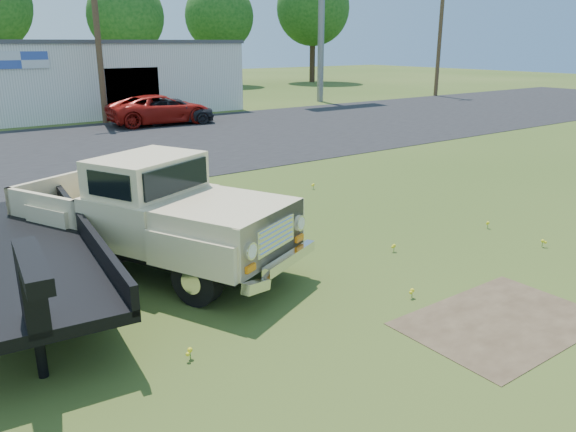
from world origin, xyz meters
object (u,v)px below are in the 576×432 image
Objects in this scene: flatbed_trailer at (14,244)px; dark_sedan at (175,111)px; red_pickup at (161,110)px; vintage_pickup_truck at (149,212)px.

dark_sedan is at bearing 63.99° from flatbed_trailer.
flatbed_trailer reaches higher than red_pickup.
red_pickup is 0.69m from dark_sedan.
dark_sedan is (10.95, 17.38, -0.26)m from flatbed_trailer.
vintage_pickup_truck is 19.34m from dark_sedan.
vintage_pickup_truck is at bearing 169.29° from dark_sedan.
vintage_pickup_truck is 1.46× the size of dark_sedan.
flatbed_trailer is (-2.33, -0.07, -0.11)m from vintage_pickup_truck.
dark_sedan is (0.60, -0.34, -0.06)m from red_pickup.
vintage_pickup_truck is at bearing 158.64° from red_pickup.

